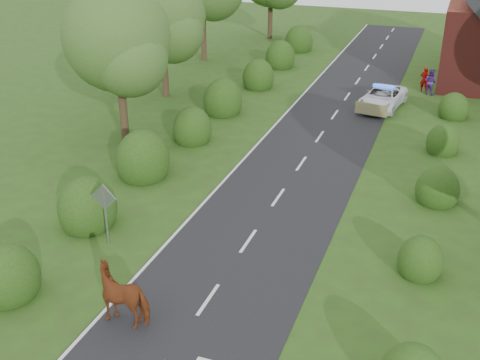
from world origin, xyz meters
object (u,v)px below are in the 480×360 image
at_px(police_van, 382,98).
at_px(pedestrian_purple, 430,82).
at_px(pedestrian_red, 425,79).
at_px(cow, 126,297).
at_px(road_sign, 105,206).

distance_m(police_van, pedestrian_purple, 4.81).
bearing_deg(pedestrian_red, cow, 80.07).
height_order(road_sign, police_van, road_sign).
xyz_separation_m(police_van, pedestrian_red, (2.18, 4.68, 0.17)).
height_order(police_van, pedestrian_red, pedestrian_red).
bearing_deg(police_van, road_sign, -102.21).
bearing_deg(pedestrian_red, police_van, 68.29).
distance_m(pedestrian_red, pedestrian_purple, 0.78).
distance_m(police_van, pedestrian_red, 5.17).
relative_size(road_sign, pedestrian_red, 1.52).
xyz_separation_m(pedestrian_red, pedestrian_purple, (0.43, -0.65, 0.05)).
height_order(cow, police_van, cow).
bearing_deg(pedestrian_purple, pedestrian_red, -28.95).
bearing_deg(pedestrian_purple, road_sign, 95.23).
bearing_deg(road_sign, cow, -51.47).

